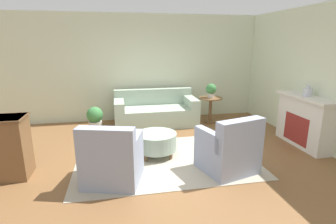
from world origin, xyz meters
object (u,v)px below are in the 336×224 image
at_px(ottoman_table, 156,141).
at_px(potted_plant_on_side_table, 211,90).
at_px(armchair_right, 229,150).
at_px(side_table, 210,105).
at_px(couch, 155,112).
at_px(vase_mantel_near, 308,92).
at_px(potted_plant_floor, 95,118).
at_px(armchair_left, 112,160).

xyz_separation_m(ottoman_table, potted_plant_on_side_table, (1.72, 1.83, 0.59)).
xyz_separation_m(armchair_right, potted_plant_on_side_table, (0.65, 2.67, 0.51)).
bearing_deg(side_table, potted_plant_on_side_table, -90.00).
distance_m(couch, vase_mantel_near, 3.50).
xyz_separation_m(armchair_right, potted_plant_floor, (-2.30, 2.59, -0.06)).
height_order(couch, side_table, couch).
bearing_deg(side_table, potted_plant_floor, -178.43).
bearing_deg(ottoman_table, armchair_left, -133.48).
height_order(armchair_left, side_table, armchair_left).
bearing_deg(couch, vase_mantel_near, -36.52).
distance_m(armchair_left, potted_plant_on_side_table, 3.71).
xyz_separation_m(couch, side_table, (1.45, -0.13, 0.15)).
relative_size(armchair_right, side_table, 1.46).
xyz_separation_m(vase_mantel_near, potted_plant_on_side_table, (-1.29, 1.90, -0.25)).
distance_m(armchair_left, ottoman_table, 1.16).
distance_m(armchair_right, ottoman_table, 1.37).
bearing_deg(couch, side_table, -4.94).
xyz_separation_m(side_table, potted_plant_on_side_table, (0.00, -0.00, 0.41)).
bearing_deg(potted_plant_on_side_table, armchair_right, -103.69).
relative_size(armchair_left, vase_mantel_near, 4.47).
height_order(armchair_right, vase_mantel_near, vase_mantel_near).
bearing_deg(side_table, ottoman_table, -133.25).
relative_size(couch, armchair_right, 2.11).
distance_m(ottoman_table, potted_plant_on_side_table, 2.58).
xyz_separation_m(couch, armchair_right, (0.79, -2.80, 0.05)).
distance_m(vase_mantel_near, potted_plant_on_side_table, 2.32).
bearing_deg(potted_plant_floor, vase_mantel_near, -23.25).
distance_m(ottoman_table, potted_plant_floor, 2.14).
xyz_separation_m(armchair_right, ottoman_table, (-1.07, 0.84, -0.08)).
height_order(ottoman_table, side_table, side_table).
height_order(ottoman_table, potted_plant_floor, potted_plant_floor).
xyz_separation_m(potted_plant_on_side_table, potted_plant_floor, (-2.95, -0.08, -0.57)).
xyz_separation_m(armchair_right, side_table, (0.65, 2.67, 0.10)).
bearing_deg(potted_plant_on_side_table, side_table, 90.00).
relative_size(side_table, potted_plant_floor, 1.16).
bearing_deg(vase_mantel_near, armchair_left, -168.60).
relative_size(armchair_left, armchair_right, 1.00).
bearing_deg(potted_plant_floor, armchair_left, -80.62).
bearing_deg(potted_plant_on_side_table, vase_mantel_near, -55.79).
distance_m(ottoman_table, vase_mantel_near, 3.13).
height_order(armchair_left, potted_plant_on_side_table, potted_plant_on_side_table).
height_order(ottoman_table, potted_plant_on_side_table, potted_plant_on_side_table).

